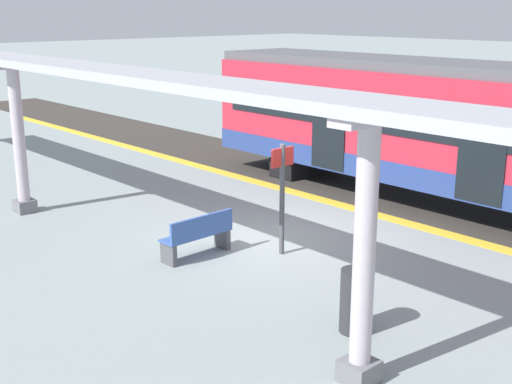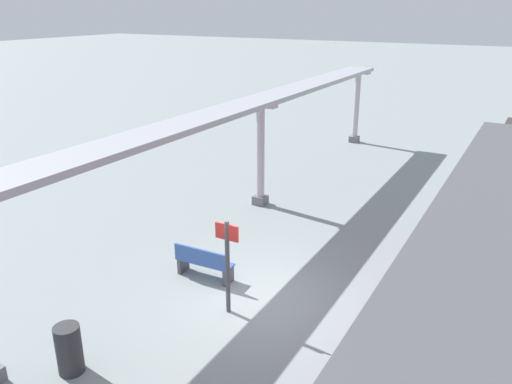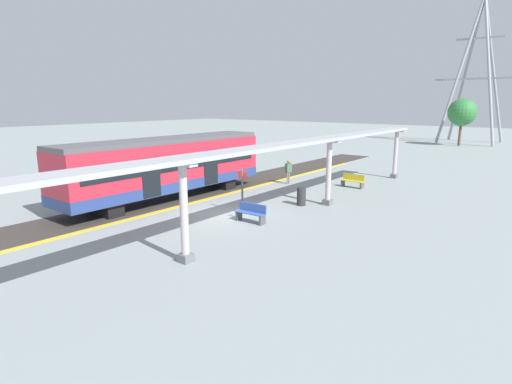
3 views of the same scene
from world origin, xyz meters
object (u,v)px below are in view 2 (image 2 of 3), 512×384
Objects in this scene: canopy_pillar_nearest at (356,107)px; bench_near_end at (203,263)px; train_near_carriage at (499,297)px; platform_info_sign at (227,258)px; trash_bin at (69,349)px; canopy_pillar_second at (260,155)px.

canopy_pillar_nearest is 15.06m from bench_near_end.
platform_info_sign is at bearing 2.80° from train_near_carriage.
bench_near_end is 4.08m from trash_bin.
platform_info_sign is (-2.56, 6.12, -0.44)m from canopy_pillar_second.
train_near_carriage reaches higher than bench_near_end.
train_near_carriage is at bearing 174.03° from bench_near_end.
canopy_pillar_second is at bearing -83.44° from trash_bin.
canopy_pillar_nearest is (7.83, -15.64, -0.06)m from train_near_carriage.
train_near_carriage is at bearing 116.61° from canopy_pillar_nearest.
canopy_pillar_nearest is 2.30× the size of bench_near_end.
trash_bin is at bearing 87.58° from bench_near_end.
canopy_pillar_nearest reaches higher than train_near_carriage.
train_near_carriage is at bearing -153.42° from trash_bin.
trash_bin is 3.57m from platform_info_sign.
train_near_carriage reaches higher than trash_bin.
canopy_pillar_nearest is at bearing -85.27° from bench_near_end.
platform_info_sign is at bearing 112.69° from canopy_pillar_second.
bench_near_end is at bearing -35.57° from platform_info_sign.
canopy_pillar_nearest is 1.00× the size of canopy_pillar_second.
bench_near_end is 0.69× the size of platform_info_sign.
bench_near_end is (-1.24, 5.18, -1.33)m from canopy_pillar_second.
canopy_pillar_nearest reaches higher than trash_bin.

